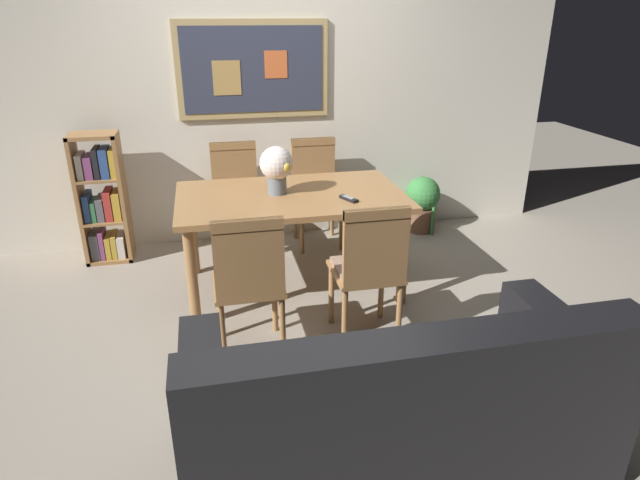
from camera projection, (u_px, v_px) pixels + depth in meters
ground_plane at (301, 320)px, 3.61m from camera, size 12.00×12.00×0.00m
wall_back_with_painting at (264, 89)px, 4.55m from camera, size 5.20×0.14×2.60m
dining_table at (291, 206)px, 3.80m from camera, size 1.58×0.96×0.73m
dining_chair_near_right at (370, 263)px, 3.18m from camera, size 0.40×0.41×0.91m
dining_chair_far_left at (236, 189)px, 4.52m from camera, size 0.40×0.41×0.91m
dining_chair_near_left at (249, 275)px, 3.02m from camera, size 0.40×0.41×0.91m
dining_chair_far_right at (316, 183)px, 4.66m from camera, size 0.40×0.41×0.91m
leather_couch at (397, 409)px, 2.33m from camera, size 1.80×0.84×0.84m
bookshelf at (103, 202)px, 4.32m from camera, size 0.36×0.28×1.05m
potted_ivy at (422, 202)px, 5.00m from camera, size 0.32×0.32×0.57m
flower_vase at (277, 166)px, 3.71m from camera, size 0.24×0.23×0.33m
tv_remote at (349, 199)px, 3.64m from camera, size 0.11×0.16×0.02m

